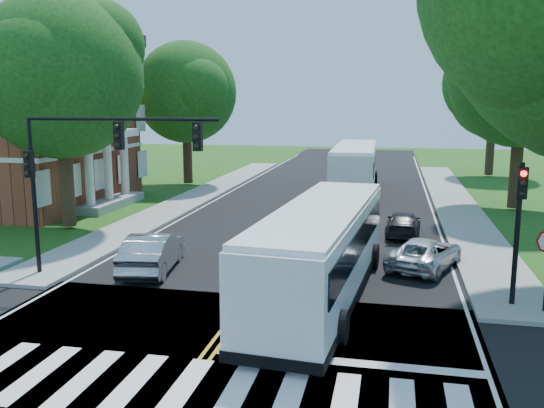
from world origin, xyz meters
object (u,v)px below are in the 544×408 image
(bus_lead, at_px, (322,249))
(suv, at_px, (425,253))
(signal_nw, at_px, (90,159))
(dark_sedan, at_px, (403,224))
(signal_ne, at_px, (519,215))
(hatchback, at_px, (152,252))
(bus_follow, at_px, (355,167))

(bus_lead, relative_size, suv, 2.80)
(signal_nw, xyz_separation_m, dark_sedan, (10.88, 9.49, -3.81))
(signal_nw, relative_size, signal_ne, 1.62)
(bus_lead, height_order, suv, bus_lead)
(suv, bearing_deg, signal_nw, 39.89)
(hatchback, distance_m, dark_sedan, 12.33)
(signal_nw, distance_m, bus_follow, 24.00)
(signal_nw, bearing_deg, signal_ne, 0.05)
(bus_follow, xyz_separation_m, dark_sedan, (3.21, -13.10, -1.19))
(signal_ne, height_order, dark_sedan, signal_ne)
(bus_follow, height_order, suv, bus_follow)
(signal_nw, bearing_deg, suv, 18.86)
(suv, xyz_separation_m, dark_sedan, (-0.74, 5.52, -0.03))
(signal_nw, height_order, signal_ne, signal_nw)
(bus_follow, bearing_deg, signal_ne, 104.72)
(bus_lead, relative_size, bus_follow, 0.93)
(hatchback, bearing_deg, signal_ne, 164.46)
(signal_ne, bearing_deg, dark_sedan, 108.52)
(signal_nw, height_order, bus_follow, signal_nw)
(signal_nw, relative_size, dark_sedan, 1.86)
(signal_nw, bearing_deg, dark_sedan, 41.10)
(signal_ne, relative_size, bus_lead, 0.37)
(dark_sedan, bearing_deg, bus_lead, 77.52)
(signal_ne, bearing_deg, bus_follow, 105.79)
(signal_nw, xyz_separation_m, hatchback, (1.52, 1.47, -3.63))
(hatchback, height_order, dark_sedan, hatchback)
(signal_nw, height_order, bus_lead, signal_nw)
(bus_lead, xyz_separation_m, bus_follow, (-0.45, 22.71, 0.14))
(hatchback, bearing_deg, suv, -174.99)
(signal_nw, xyz_separation_m, signal_ne, (14.06, 0.01, -1.41))
(bus_lead, bearing_deg, hatchback, -8.89)
(suv, bearing_deg, dark_sedan, -61.38)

